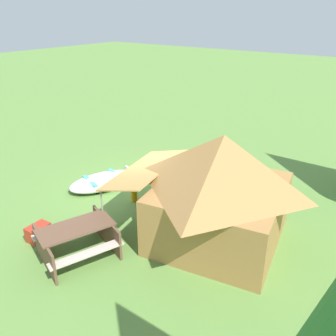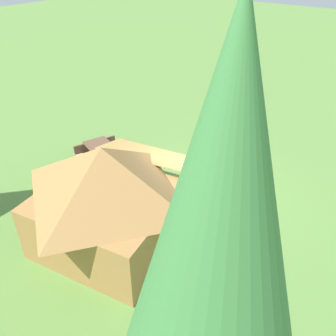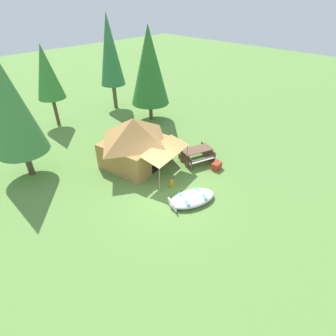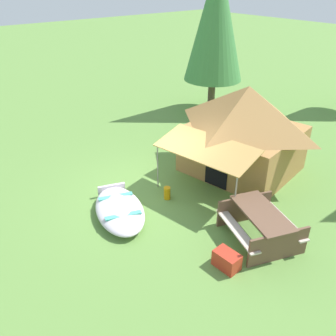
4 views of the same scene
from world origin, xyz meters
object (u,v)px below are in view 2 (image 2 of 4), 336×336
object	(u,v)px
beached_rowboat	(212,166)
canvas_cabin_tent	(106,196)
cooler_box	(128,148)
fuel_can	(182,184)
picnic_table	(104,157)

from	to	relation	value
beached_rowboat	canvas_cabin_tent	distance (m)	4.63
cooler_box	canvas_cabin_tent	bearing A→B (deg)	127.28
cooler_box	fuel_can	bearing A→B (deg)	167.13
picnic_table	cooler_box	xyz separation A→B (m)	(0.16, -1.31, -0.29)
canvas_cabin_tent	cooler_box	bearing A→B (deg)	-52.72
cooler_box	fuel_can	size ratio (longest dim) A/B	1.53
beached_rowboat	picnic_table	distance (m)	3.63
picnic_table	cooler_box	bearing A→B (deg)	-83.00
picnic_table	fuel_can	bearing A→B (deg)	-166.84
beached_rowboat	fuel_can	size ratio (longest dim) A/B	6.91
picnic_table	fuel_can	world-z (taller)	picnic_table
beached_rowboat	picnic_table	bearing A→B (deg)	36.01
beached_rowboat	cooler_box	bearing A→B (deg)	14.81
picnic_table	cooler_box	distance (m)	1.35
beached_rowboat	canvas_cabin_tent	xyz separation A→B (m)	(0.32, 4.45, 1.25)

